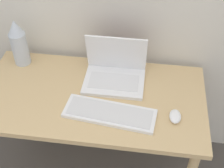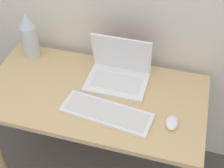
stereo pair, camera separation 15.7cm
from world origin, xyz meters
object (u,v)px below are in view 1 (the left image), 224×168
at_px(laptop, 115,72).
at_px(mouse, 175,116).
at_px(vase, 19,43).
at_px(keyboard, 110,113).

distance_m(laptop, mouse, 0.41).
height_order(mouse, vase, vase).
distance_m(keyboard, vase, 0.68).
bearing_deg(vase, keyboard, -31.05).
height_order(keyboard, vase, vase).
bearing_deg(keyboard, laptop, 92.00).
height_order(laptop, mouse, laptop).
bearing_deg(laptop, vase, 172.23).
bearing_deg(laptop, keyboard, -88.00).
xyz_separation_m(laptop, keyboard, (0.01, -0.27, -0.04)).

